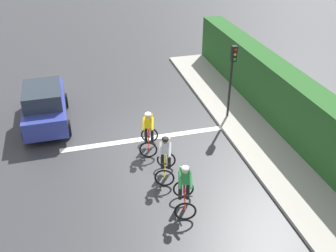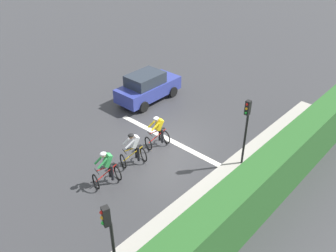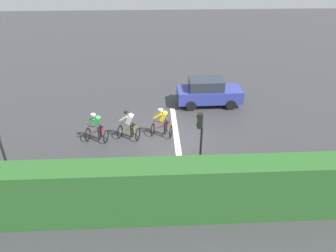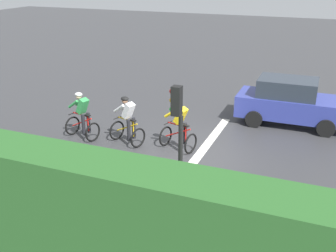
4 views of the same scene
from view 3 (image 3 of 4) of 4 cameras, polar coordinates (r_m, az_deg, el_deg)
ground_plane at (r=17.00m, az=0.80°, el=-1.98°), size 80.00×80.00×0.00m
sidewalk_kerb at (r=13.35m, az=-6.75°, el=-12.24°), size 2.80×20.94×0.12m
stone_wall_low at (r=12.54m, az=-7.03°, el=-14.20°), size 0.44×20.94×0.58m
hedge_wall at (r=11.70m, az=-7.40°, el=-12.01°), size 1.10×20.94×2.40m
road_marking_stop_line at (r=17.01m, az=1.54°, el=-1.95°), size 7.00×0.30×0.01m
cyclist_lead at (r=16.65m, az=-12.93°, el=-0.37°), size 0.92×1.21×1.66m
cyclist_second at (r=16.57m, az=-7.14°, el=0.05°), size 0.98×1.24×1.66m
cyclist_mid at (r=16.69m, az=-1.03°, el=0.53°), size 0.94×1.22×1.66m
car_navy at (r=20.37m, az=7.38°, el=6.17°), size 1.92×4.12×1.76m
traffic_light_near_crossing at (r=12.77m, az=5.86°, el=-2.18°), size 0.20×0.31×3.34m
traffic_light_far_junction at (r=13.66m, az=-28.22°, el=-3.69°), size 0.25×0.30×3.34m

